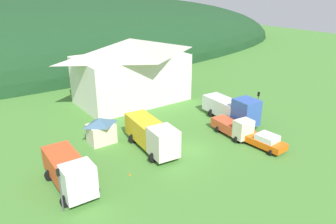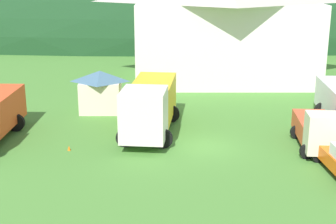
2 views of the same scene
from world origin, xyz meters
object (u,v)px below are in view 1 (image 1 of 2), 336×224
light_truck_cream (234,127)px  traffic_light_east (258,102)px  play_shed_cream (101,130)px  heavy_rig_striped (152,134)px  traffic_light_west (60,186)px  heavy_rig_white (69,171)px  service_pickup_orange (263,140)px  depot_building (131,70)px  box_truck_blue (233,109)px  traffic_cone_near_pickup (130,175)px

light_truck_cream → traffic_light_east: size_ratio=1.48×
play_shed_cream → light_truck_cream: (13.20, -7.58, -0.36)m
play_shed_cream → heavy_rig_striped: heavy_rig_striped is taller
traffic_light_west → heavy_rig_white: bearing=58.7°
service_pickup_orange → traffic_light_west: traffic_light_west is taller
depot_building → play_shed_cream: bearing=-133.8°
light_truck_cream → box_truck_blue: bearing=141.0°
box_truck_blue → traffic_cone_near_pickup: (-16.96, -3.24, -1.82)m
service_pickup_orange → box_truck_blue: bearing=156.2°
depot_building → traffic_cone_near_pickup: size_ratio=28.19×
heavy_rig_white → depot_building: bearing=138.2°
traffic_light_west → traffic_light_east: (27.11, 3.61, -0.06)m
light_truck_cream → box_truck_blue: 4.33m
box_truck_blue → traffic_cone_near_pickup: 17.37m
heavy_rig_striped → traffic_light_west: (-11.22, -4.45, 0.53)m
heavy_rig_white → traffic_cone_near_pickup: bearing=78.1°
depot_building → traffic_light_east: size_ratio=4.50×
box_truck_blue → traffic_cone_near_pickup: size_ratio=14.43×
light_truck_cream → box_truck_blue: box_truck_blue is taller
depot_building → traffic_cone_near_pickup: depot_building is taller
play_shed_cream → traffic_cone_near_pickup: play_shed_cream is taller
play_shed_cream → traffic_light_east: bearing=-16.0°
depot_building → play_shed_cream: depot_building is taller
depot_building → heavy_rig_striped: bearing=-112.4°
heavy_rig_striped → box_truck_blue: box_truck_blue is taller
light_truck_cream → traffic_light_east: traffic_light_east is taller
heavy_rig_striped → box_truck_blue: 12.51m
box_truck_blue → traffic_light_west: 24.19m
box_truck_blue → heavy_rig_white: bearing=-80.9°
heavy_rig_white → traffic_cone_near_pickup: (5.12, -1.22, -1.71)m
depot_building → traffic_light_west: bearing=-131.8°
depot_building → heavy_rig_striped: size_ratio=1.97×
traffic_light_east → traffic_cone_near_pickup: bearing=-174.0°
depot_building → traffic_light_west: (-17.40, -19.45, -2.49)m
heavy_rig_white → light_truck_cream: 19.17m
box_truck_blue → service_pickup_orange: bearing=-15.9°
depot_building → service_pickup_orange: 22.31m
box_truck_blue → traffic_light_east: bearing=75.9°
depot_building → heavy_rig_white: 23.22m
heavy_rig_striped → traffic_cone_near_pickup: heavy_rig_striped is taller
heavy_rig_striped → light_truck_cream: 9.98m
box_truck_blue → service_pickup_orange: box_truck_blue is taller
light_truck_cream → depot_building: bearing=-164.6°
light_truck_cream → traffic_cone_near_pickup: (-14.01, -0.14, -1.17)m
play_shed_cream → heavy_rig_striped: size_ratio=0.36×
depot_building → box_truck_blue: bearing=-66.8°
service_pickup_orange → traffic_light_west: bearing=-99.8°
traffic_light_west → traffic_cone_near_pickup: size_ratio=6.46×
box_truck_blue → traffic_light_east: size_ratio=2.30×
heavy_rig_white → traffic_light_west: bearing=-29.8°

